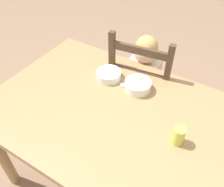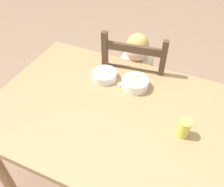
{
  "view_description": "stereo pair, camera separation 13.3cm",
  "coord_description": "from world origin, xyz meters",
  "px_view_note": "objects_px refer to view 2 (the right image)",
  "views": [
    {
      "loc": [
        0.5,
        -0.77,
        1.74
      ],
      "look_at": [
        -0.02,
        0.07,
        0.82
      ],
      "focal_mm": 38.58,
      "sensor_mm": 36.0,
      "label": 1
    },
    {
      "loc": [
        0.38,
        -0.84,
        1.74
      ],
      "look_at": [
        -0.02,
        0.07,
        0.82
      ],
      "focal_mm": 38.58,
      "sensor_mm": 36.0,
      "label": 2
    }
  ],
  "objects_px": {
    "child_figure": "(134,74)",
    "spoon": "(123,86)",
    "dining_chair": "(134,90)",
    "bowl_of_peas": "(104,75)",
    "bowl_of_carrots": "(135,83)",
    "dining_table": "(110,121)",
    "drinking_cup": "(184,128)"
  },
  "relations": [
    {
      "from": "dining_chair",
      "to": "child_figure",
      "type": "relative_size",
      "value": 1.08
    },
    {
      "from": "dining_chair",
      "to": "bowl_of_peas",
      "type": "xyz_separation_m",
      "value": [
        -0.11,
        -0.29,
        0.33
      ]
    },
    {
      "from": "dining_table",
      "to": "bowl_of_peas",
      "type": "xyz_separation_m",
      "value": [
        -0.14,
        0.23,
        0.13
      ]
    },
    {
      "from": "bowl_of_carrots",
      "to": "drinking_cup",
      "type": "height_order",
      "value": "drinking_cup"
    },
    {
      "from": "spoon",
      "to": "dining_chair",
      "type": "bearing_deg",
      "value": 95.07
    },
    {
      "from": "dining_chair",
      "to": "drinking_cup",
      "type": "distance_m",
      "value": 0.78
    },
    {
      "from": "child_figure",
      "to": "spoon",
      "type": "distance_m",
      "value": 0.35
    },
    {
      "from": "bowl_of_carrots",
      "to": "spoon",
      "type": "xyz_separation_m",
      "value": [
        -0.07,
        -0.02,
        -0.03
      ]
    },
    {
      "from": "bowl_of_peas",
      "to": "spoon",
      "type": "height_order",
      "value": "bowl_of_peas"
    },
    {
      "from": "child_figure",
      "to": "dining_chair",
      "type": "bearing_deg",
      "value": 3.71
    },
    {
      "from": "dining_table",
      "to": "child_figure",
      "type": "distance_m",
      "value": 0.53
    },
    {
      "from": "spoon",
      "to": "bowl_of_peas",
      "type": "bearing_deg",
      "value": 170.56
    },
    {
      "from": "child_figure",
      "to": "spoon",
      "type": "height_order",
      "value": "child_figure"
    },
    {
      "from": "bowl_of_carrots",
      "to": "drinking_cup",
      "type": "relative_size",
      "value": 1.6
    },
    {
      "from": "dining_table",
      "to": "bowl_of_peas",
      "type": "bearing_deg",
      "value": 122.23
    },
    {
      "from": "child_figure",
      "to": "bowl_of_peas",
      "type": "bearing_deg",
      "value": -109.43
    },
    {
      "from": "dining_chair",
      "to": "bowl_of_carrots",
      "type": "distance_m",
      "value": 0.46
    },
    {
      "from": "child_figure",
      "to": "spoon",
      "type": "xyz_separation_m",
      "value": [
        0.04,
        -0.32,
        0.15
      ]
    },
    {
      "from": "dining_chair",
      "to": "drinking_cup",
      "type": "bearing_deg",
      "value": -50.93
    },
    {
      "from": "child_figure",
      "to": "bowl_of_carrots",
      "type": "xyz_separation_m",
      "value": [
        0.1,
        -0.29,
        0.18
      ]
    },
    {
      "from": "dining_table",
      "to": "bowl_of_carrots",
      "type": "relative_size",
      "value": 8.5
    },
    {
      "from": "dining_chair",
      "to": "bowl_of_carrots",
      "type": "height_order",
      "value": "dining_chair"
    },
    {
      "from": "bowl_of_peas",
      "to": "dining_chair",
      "type": "bearing_deg",
      "value": 69.3
    },
    {
      "from": "dining_table",
      "to": "bowl_of_peas",
      "type": "relative_size",
      "value": 8.59
    },
    {
      "from": "child_figure",
      "to": "drinking_cup",
      "type": "xyz_separation_m",
      "value": [
        0.44,
        -0.54,
        0.2
      ]
    },
    {
      "from": "dining_chair",
      "to": "child_figure",
      "type": "xyz_separation_m",
      "value": [
        -0.01,
        -0.0,
        0.15
      ]
    },
    {
      "from": "drinking_cup",
      "to": "bowl_of_carrots",
      "type": "bearing_deg",
      "value": 144.42
    },
    {
      "from": "child_figure",
      "to": "bowl_of_carrots",
      "type": "relative_size",
      "value": 5.88
    },
    {
      "from": "bowl_of_carrots",
      "to": "child_figure",
      "type": "bearing_deg",
      "value": 109.45
    },
    {
      "from": "child_figure",
      "to": "bowl_of_peas",
      "type": "height_order",
      "value": "child_figure"
    },
    {
      "from": "child_figure",
      "to": "bowl_of_carrots",
      "type": "height_order",
      "value": "child_figure"
    },
    {
      "from": "child_figure",
      "to": "drinking_cup",
      "type": "height_order",
      "value": "child_figure"
    }
  ]
}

